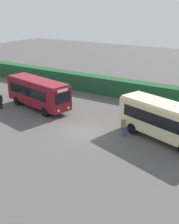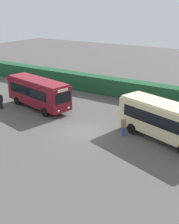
# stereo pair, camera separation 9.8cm
# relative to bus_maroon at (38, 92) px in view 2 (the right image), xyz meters

# --- Properties ---
(ground_plane) EXTENTS (115.11, 115.11, 0.00)m
(ground_plane) POSITION_rel_bus_maroon_xyz_m (7.72, -2.70, -1.89)
(ground_plane) COLOR #514F4C
(bus_maroon) EXTENTS (8.85, 4.09, 3.30)m
(bus_maroon) POSITION_rel_bus_maroon_xyz_m (0.00, 0.00, 0.00)
(bus_maroon) COLOR maroon
(bus_maroon) RESTS_ON ground_plane
(bus_cream) EXTENTS (9.02, 5.05, 3.28)m
(bus_cream) POSITION_rel_bus_maroon_xyz_m (14.73, -0.39, -0.01)
(bus_cream) COLOR beige
(bus_cream) RESTS_ON ground_plane
(person_center) EXTENTS (0.32, 0.51, 1.70)m
(person_center) POSITION_rel_bus_maroon_xyz_m (-3.48, -2.42, -1.00)
(person_center) COLOR black
(person_center) RESTS_ON ground_plane
(person_right) EXTENTS (0.50, 0.44, 1.72)m
(person_right) POSITION_rel_bus_maroon_xyz_m (11.30, -1.43, -0.98)
(person_right) COLOR #334C8C
(person_right) RESTS_ON ground_plane
(hedge_row) EXTENTS (69.55, 1.77, 2.18)m
(hedge_row) POSITION_rel_bus_maroon_xyz_m (7.72, 9.01, -0.80)
(hedge_row) COLOR #1C4F2C
(hedge_row) RESTS_ON ground_plane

